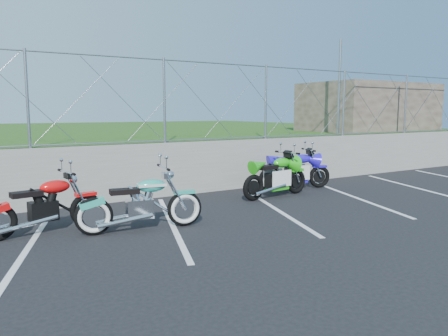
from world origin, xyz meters
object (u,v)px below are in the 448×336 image
naked_orange (46,208)px  sportbike_blue (296,172)px  cruiser_turquoise (142,205)px  sportbike_green (277,178)px

naked_orange → sportbike_blue: sportbike_blue is taller
cruiser_turquoise → sportbike_green: bearing=25.6°
sportbike_blue → naked_orange: bearing=-154.1°
naked_orange → sportbike_green: sportbike_green is taller
cruiser_turquoise → sportbike_blue: (4.96, 1.74, 0.01)m
naked_orange → sportbike_green: size_ratio=0.99×
naked_orange → sportbike_blue: size_ratio=1.04×
cruiser_turquoise → sportbike_blue: size_ratio=1.12×
sportbike_green → sportbike_blue: 1.27m
cruiser_turquoise → naked_orange: size_ratio=1.07×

